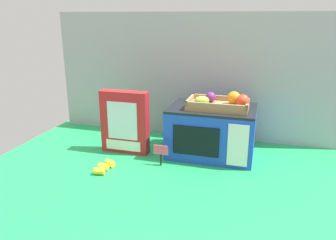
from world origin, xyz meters
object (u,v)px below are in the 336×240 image
food_groups_crate (221,103)px  cookie_set_box (125,122)px  loose_toy_banana (104,167)px  toy_microwave (212,131)px  price_sign (161,152)px

food_groups_crate → cookie_set_box: (-0.47, -0.07, -0.11)m
food_groups_crate → loose_toy_banana: 0.62m
cookie_set_box → loose_toy_banana: 0.27m
food_groups_crate → loose_toy_banana: food_groups_crate is taller
food_groups_crate → loose_toy_banana: bearing=-147.3°
toy_microwave → food_groups_crate: 0.16m
cookie_set_box → toy_microwave: bearing=12.2°
cookie_set_box → food_groups_crate: bearing=8.9°
cookie_set_box → loose_toy_banana: bearing=-91.5°
cookie_set_box → loose_toy_banana: size_ratio=2.43×
food_groups_crate → loose_toy_banana: (-0.47, -0.30, -0.26)m
toy_microwave → food_groups_crate: bearing=-25.3°
toy_microwave → loose_toy_banana: size_ratio=3.18×
price_sign → loose_toy_banana: bearing=-151.8°
toy_microwave → food_groups_crate: (0.04, -0.02, 0.15)m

